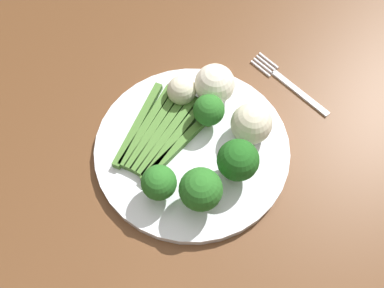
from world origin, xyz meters
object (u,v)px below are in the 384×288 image
broccoli_right (201,190)px  cauliflower_near_fork (215,84)px  cauliflower_back (182,90)px  fork (288,84)px  dining_table (176,183)px  plate (192,148)px  broccoli_back_right (209,110)px  cauliflower_near_center (251,124)px  broccoli_front (159,183)px  asparagus_bundle (161,132)px  broccoli_front_left (238,161)px

broccoli_right → cauliflower_near_fork: 0.18m
cauliflower_back → fork: (0.15, -0.11, -0.04)m
dining_table → plate: (0.03, -0.01, 0.11)m
plate → fork: 0.21m
broccoli_back_right → cauliflower_near_fork: bearing=29.2°
dining_table → cauliflower_near_center: cauliflower_near_center is taller
plate → broccoli_front: (-0.09, -0.02, 0.04)m
dining_table → asparagus_bundle: size_ratio=7.05×
broccoli_back_right → fork: (0.15, -0.05, -0.05)m
broccoli_right → cauliflower_back: 0.18m
asparagus_bundle → broccoli_right: broccoli_right is taller
asparagus_bundle → broccoli_front_left: size_ratio=2.35×
broccoli_right → cauliflower_near_fork: bearing=33.1°
broccoli_back_right → broccoli_front_left: 0.10m
asparagus_bundle → fork: (0.22, -0.09, -0.02)m
broccoli_front_left → fork: bearing=10.6°
broccoli_back_right → cauliflower_back: broccoli_back_right is taller
cauliflower_near_center → cauliflower_back: bearing=98.1°
asparagus_bundle → broccoli_back_right: (0.06, -0.04, 0.03)m
broccoli_back_right → cauliflower_near_center: size_ratio=0.95×
dining_table → cauliflower_near_center: 0.19m
asparagus_bundle → cauliflower_near_center: 0.14m
dining_table → cauliflower_back: (0.08, 0.06, 0.14)m
broccoli_front_left → cauliflower_near_center: broccoli_front_left is taller
broccoli_front → cauliflower_near_center: size_ratio=0.97×
cauliflower_near_center → plate: bearing=143.4°
broccoli_right → cauliflower_back: size_ratio=1.57×
broccoli_front_left → fork: broccoli_front_left is taller
fork → asparagus_bundle: bearing=74.6°
broccoli_back_right → cauliflower_near_fork: cauliflower_near_fork is taller
broccoli_front_left → cauliflower_near_fork: broccoli_front_left is taller
plate → broccoli_back_right: 0.06m
broccoli_back_right → cauliflower_back: 0.06m
plate → cauliflower_near_center: cauliflower_near_center is taller
broccoli_right → broccoli_front: bearing=117.7°
plate → broccoli_right: broccoli_right is taller
broccoli_front_left → fork: size_ratio=0.44×
broccoli_front → cauliflower_near_center: (0.16, -0.04, -0.00)m
cauliflower_near_fork → cauliflower_back: (-0.04, 0.04, -0.01)m
dining_table → broccoli_front: (-0.06, -0.03, 0.15)m
broccoli_front_left → fork: (0.20, 0.04, -0.05)m
fork → broccoli_front_left: bearing=107.8°
broccoli_front → cauliflower_back: bearing=30.6°
cauliflower_back → asparagus_bundle: bearing=-164.8°
cauliflower_near_fork → broccoli_back_right: bearing=-150.8°
cauliflower_near_center → dining_table: bearing=146.2°
dining_table → fork: fork is taller
broccoli_back_right → broccoli_right: 0.13m
broccoli_front → cauliflower_back: broccoli_front is taller
cauliflower_near_fork → dining_table: bearing=-170.5°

